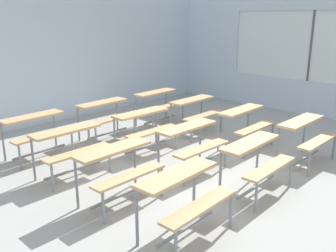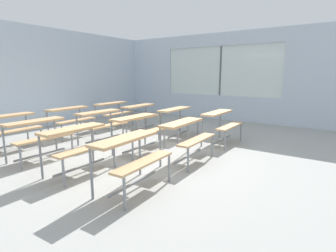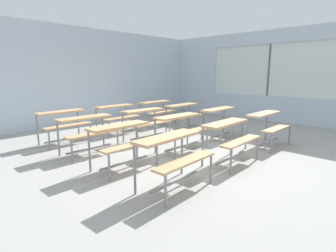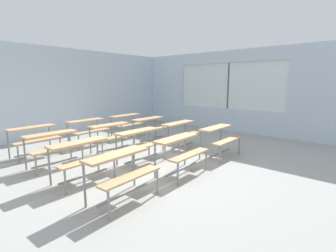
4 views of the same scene
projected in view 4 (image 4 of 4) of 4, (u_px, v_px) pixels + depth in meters
The scene contains 15 objects.
ground at pixel (140, 167), 5.37m from camera, with size 10.00×9.00×0.05m, color #9E9E99.
wall_back at pixel (47, 93), 7.99m from camera, with size 10.00×0.12×3.00m, color silver.
wall_right at pixel (244, 93), 8.74m from camera, with size 0.12×9.00×3.00m.
desk_bench_r0c0 at pixel (121, 166), 3.74m from camera, with size 1.12×0.64×0.74m.
desk_bench_r0c1 at pixel (181, 147), 4.85m from camera, with size 1.12×0.62×0.74m.
desk_bench_r0c2 at pixel (220, 134), 5.99m from camera, with size 1.10×0.59×0.74m.
desk_bench_r1c0 at pixel (82, 152), 4.48m from camera, with size 1.11×0.61×0.74m.
desk_bench_r1c1 at pixel (141, 139), 5.54m from camera, with size 1.11×0.61×0.74m.
desk_bench_r1c2 at pixel (182, 129), 6.68m from camera, with size 1.11×0.61×0.74m.
desk_bench_r2c0 at pixel (53, 142), 5.26m from camera, with size 1.10×0.59×0.74m.
desk_bench_r2c1 at pixel (112, 131), 6.37m from camera, with size 1.12×0.62×0.74m.
desk_bench_r2c2 at pixel (151, 124), 7.48m from camera, with size 1.10×0.60×0.74m.
desk_bench_r3c0 at pixel (34, 134), 6.01m from camera, with size 1.13×0.64×0.74m.
desk_bench_r3c1 at pixel (88, 126), 7.12m from camera, with size 1.12×0.63×0.74m.
desk_bench_r3c2 at pixel (128, 120), 8.21m from camera, with size 1.11×0.62×0.74m.
Camera 4 is at (-3.47, -3.81, 1.84)m, focal length 25.85 mm.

